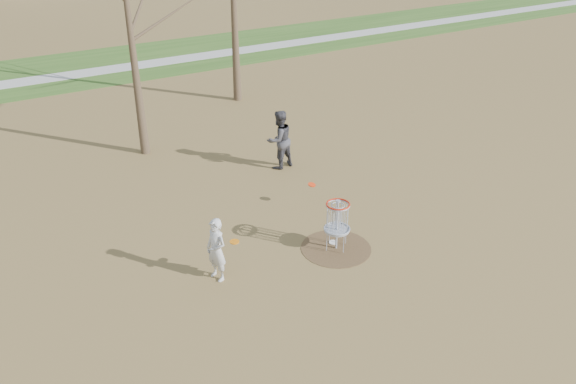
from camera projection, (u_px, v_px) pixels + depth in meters
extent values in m
plane|color=brown|center=(336.00, 248.00, 14.31)|extent=(160.00, 160.00, 0.00)
cube|color=#2D5119|center=(101.00, 66.00, 30.03)|extent=(160.00, 8.00, 0.01)
cube|color=#9E9E99|center=(107.00, 70.00, 29.28)|extent=(160.00, 1.50, 0.01)
cylinder|color=#47331E|center=(336.00, 248.00, 14.31)|extent=(1.80, 1.80, 0.01)
imported|color=#BCBCBC|center=(216.00, 250.00, 12.83)|extent=(0.51, 0.65, 1.57)
imported|color=#3B3A40|center=(279.00, 140.00, 18.22)|extent=(1.05, 0.87, 1.96)
cylinder|color=white|center=(333.00, 242.00, 14.52)|extent=(0.22, 0.22, 0.02)
cylinder|color=red|center=(312.00, 185.00, 15.90)|extent=(0.23, 0.22, 0.09)
cylinder|color=orange|center=(234.00, 242.00, 12.75)|extent=(0.22, 0.22, 0.02)
cylinder|color=#9EA3AD|center=(337.00, 226.00, 14.00)|extent=(0.05, 0.05, 1.35)
cylinder|color=#9EA3AD|center=(337.00, 230.00, 14.05)|extent=(0.64, 0.64, 0.04)
torus|color=#9EA3AD|center=(338.00, 205.00, 13.73)|extent=(0.60, 0.60, 0.04)
torus|color=#B8210C|center=(338.00, 204.00, 13.71)|extent=(0.60, 0.60, 0.04)
cone|color=#382B1E|center=(132.00, 45.00, 17.99)|extent=(0.32, 0.32, 7.50)
cone|color=#382B1E|center=(233.00, 0.00, 22.99)|extent=(0.36, 0.36, 8.50)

